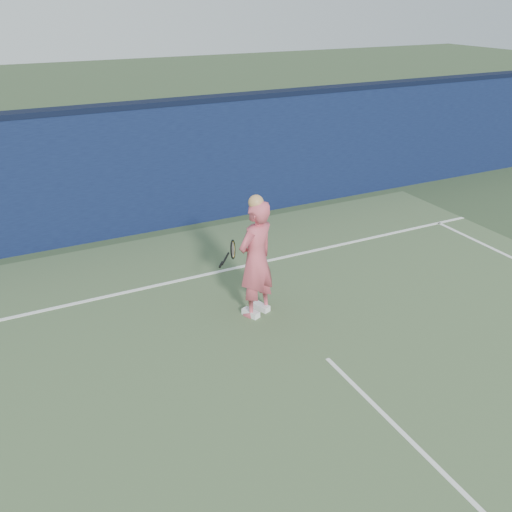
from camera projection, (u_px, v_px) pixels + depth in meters
ground at (373, 405)px, 6.49m from camera, size 80.00×80.00×0.00m
backstop_wall at (185, 166)px, 11.20m from camera, size 24.00×0.40×2.50m
wall_cap at (181, 101)px, 10.63m from camera, size 24.00×0.42×0.10m
player at (256, 259)px, 7.96m from camera, size 0.79×0.66×1.92m
racket at (232, 251)px, 8.25m from camera, size 0.45×0.41×0.31m
court_lines at (391, 421)px, 6.22m from camera, size 11.00×12.04×0.01m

